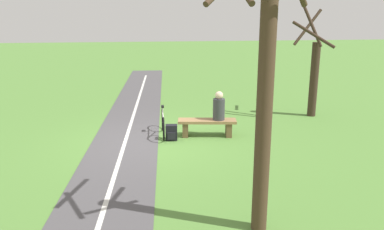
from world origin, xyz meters
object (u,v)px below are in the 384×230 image
object	(u,v)px
person_seated	(219,107)
bicycle	(163,123)
backpack	(171,133)
tree_far_left	(264,104)
bench	(207,125)
tree_near_bench	(313,71)

from	to	relation	value
person_seated	bicycle	world-z (taller)	person_seated
backpack	tree_far_left	xyz separation A→B (m)	(-1.03, 4.80, 1.91)
bench	tree_near_bench	bearing A→B (deg)	-147.85
bicycle	person_seated	bearing A→B (deg)	80.49
bench	bicycle	xyz separation A→B (m)	(1.26, -0.28, 0.02)
tree_near_bench	backpack	bearing A→B (deg)	21.75
tree_near_bench	person_seated	bearing A→B (deg)	26.54
person_seated	bicycle	size ratio (longest dim) A/B	0.49
person_seated	tree_near_bench	size ratio (longest dim) A/B	0.22
bicycle	tree_near_bench	world-z (taller)	tree_near_bench
backpack	tree_far_left	world-z (taller)	tree_far_left
tree_near_bench	bench	bearing A→B (deg)	24.03
bicycle	tree_far_left	bearing A→B (deg)	15.00
person_seated	backpack	world-z (taller)	person_seated
bicycle	tree_near_bench	size ratio (longest dim) A/B	0.45
tree_far_left	tree_near_bench	size ratio (longest dim) A/B	1.16
backpack	tree_far_left	bearing A→B (deg)	102.07
person_seated	backpack	distance (m)	1.54
backpack	tree_near_bench	world-z (taller)	tree_near_bench
bench	tree_near_bench	world-z (taller)	tree_near_bench
bench	person_seated	size ratio (longest dim) A/B	2.07
bench	tree_far_left	distance (m)	5.35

